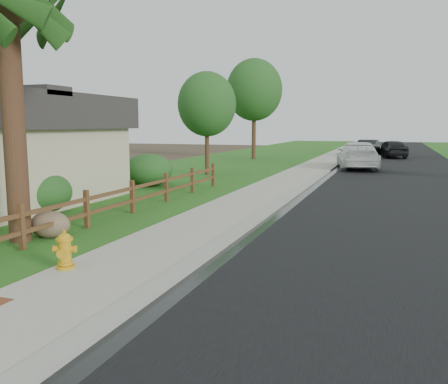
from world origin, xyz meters
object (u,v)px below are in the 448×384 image
at_px(white_suv, 357,155).
at_px(dark_car_mid, 392,149).
at_px(palm_tree, 6,6).
at_px(fire_hydrant, 65,251).
at_px(ranch_fence, 111,201).

distance_m(white_suv, dark_car_mid, 12.16).
height_order(palm_tree, fire_hydrant, palm_tree).
bearing_deg(white_suv, palm_tree, 65.60).
bearing_deg(palm_tree, fire_hydrant, -32.46).
bearing_deg(dark_car_mid, palm_tree, 61.11).
height_order(ranch_fence, palm_tree, palm_tree).
bearing_deg(fire_hydrant, palm_tree, 147.54).
xyz_separation_m(ranch_fence, palm_tree, (-0.70, -2.90, 4.91)).
xyz_separation_m(palm_tree, white_suv, (6.30, 22.95, -4.63)).
xyz_separation_m(ranch_fence, fire_hydrant, (1.90, -4.56, -0.17)).
bearing_deg(fire_hydrant, ranch_fence, 112.67).
distance_m(palm_tree, fire_hydrant, 5.94).
relative_size(palm_tree, white_suv, 1.10).
bearing_deg(fire_hydrant, dark_car_mid, 81.04).
xyz_separation_m(fire_hydrant, white_suv, (3.70, 24.61, 0.44)).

